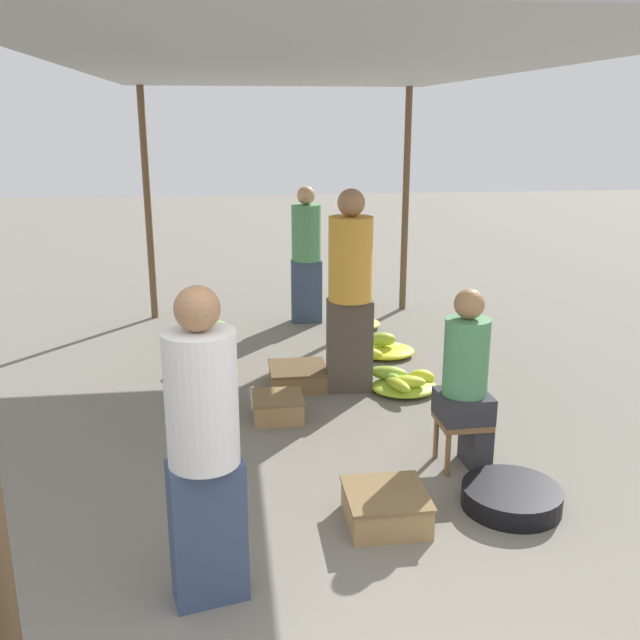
{
  "coord_description": "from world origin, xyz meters",
  "views": [
    {
      "loc": [
        -0.64,
        -2.14,
        2.32
      ],
      "look_at": [
        0.0,
        2.68,
        0.93
      ],
      "focal_mm": 40.0,
      "sensor_mm": 36.0,
      "label": 1
    }
  ],
  "objects": [
    {
      "name": "crate_far",
      "position": [
        -0.05,
        3.81,
        0.09
      ],
      "size": [
        0.51,
        0.51,
        0.18
      ],
      "color": "brown",
      "rests_on": "ground"
    },
    {
      "name": "stool",
      "position": [
        0.91,
        2.15,
        0.29
      ],
      "size": [
        0.34,
        0.34,
        0.35
      ],
      "color": "brown",
      "rests_on": "ground"
    },
    {
      "name": "banana_pile_right_2",
      "position": [
        0.88,
        4.56,
        0.07
      ],
      "size": [
        0.64,
        0.67,
        0.24
      ],
      "color": "#7CB636",
      "rests_on": "ground"
    },
    {
      "name": "canopy_tarp",
      "position": [
        0.0,
        3.29,
        2.68
      ],
      "size": [
        3.44,
        6.38,
        0.04
      ],
      "primitive_type": "cube",
      "color": "#B2B2B7",
      "rests_on": "canopy_post_front_left"
    },
    {
      "name": "vendor_seated",
      "position": [
        0.92,
        2.15,
        0.64
      ],
      "size": [
        0.35,
        0.35,
        1.25
      ],
      "color": "#2D2D33",
      "rests_on": "ground"
    },
    {
      "name": "crate_near",
      "position": [
        0.24,
        1.51,
        0.1
      ],
      "size": [
        0.48,
        0.48,
        0.2
      ],
      "color": "#9E7A4C",
      "rests_on": "ground"
    },
    {
      "name": "banana_pile_left_2",
      "position": [
        -0.98,
        4.26,
        0.09
      ],
      "size": [
        0.49,
        0.46,
        0.24
      ],
      "color": "#96C031",
      "rests_on": "ground"
    },
    {
      "name": "basin_black",
      "position": [
        1.04,
        1.58,
        0.07
      ],
      "size": [
        0.61,
        0.61,
        0.13
      ],
      "color": "black",
      "rests_on": "ground"
    },
    {
      "name": "shopper_walking_mid",
      "position": [
        0.39,
        3.66,
        0.91
      ],
      "size": [
        0.4,
        0.4,
        1.76
      ],
      "color": "#4C4238",
      "rests_on": "ground"
    },
    {
      "name": "canopy_post_back_right",
      "position": [
        1.52,
        6.28,
        1.33
      ],
      "size": [
        0.08,
        0.08,
        2.66
      ],
      "primitive_type": "cylinder",
      "color": "brown",
      "rests_on": "ground"
    },
    {
      "name": "banana_pile_right_1",
      "position": [
        0.79,
        5.5,
        0.08
      ],
      "size": [
        0.56,
        0.52,
        0.23
      ],
      "color": "#96C031",
      "rests_on": "ground"
    },
    {
      "name": "crate_mid",
      "position": [
        -0.28,
        3.12,
        0.1
      ],
      "size": [
        0.4,
        0.4,
        0.19
      ],
      "color": "#9E7A4C",
      "rests_on": "ground"
    },
    {
      "name": "banana_pile_left_0",
      "position": [
        -0.88,
        5.37,
        0.09
      ],
      "size": [
        0.46,
        0.43,
        0.21
      ],
      "color": "#80B735",
      "rests_on": "ground"
    },
    {
      "name": "shopper_walking_far",
      "position": [
        0.27,
        5.86,
        0.82
      ],
      "size": [
        0.36,
        0.35,
        1.57
      ],
      "color": "#384766",
      "rests_on": "ground"
    },
    {
      "name": "canopy_post_back_left",
      "position": [
        -1.52,
        6.28,
        1.33
      ],
      "size": [
        0.08,
        0.08,
        2.66
      ],
      "primitive_type": "cylinder",
      "color": "brown",
      "rests_on": "ground"
    },
    {
      "name": "vendor_foreground",
      "position": [
        -0.78,
        0.96,
        0.83
      ],
      "size": [
        0.41,
        0.41,
        1.6
      ],
      "color": "#384766",
      "rests_on": "ground"
    },
    {
      "name": "banana_pile_right_0",
      "position": [
        0.84,
        3.53,
        0.08
      ],
      "size": [
        0.6,
        0.57,
        0.2
      ],
      "color": "#81B835",
      "rests_on": "ground"
    },
    {
      "name": "banana_pile_left_1",
      "position": [
        -0.88,
        3.37,
        0.07
      ],
      "size": [
        0.49,
        0.55,
        0.2
      ],
      "color": "#80B735",
      "rests_on": "ground"
    }
  ]
}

